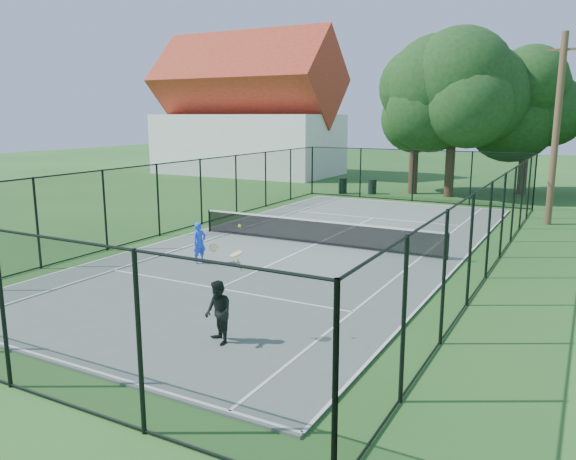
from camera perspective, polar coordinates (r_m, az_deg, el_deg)
The scene contains 13 objects.
ground at distance 21.59m, azimuth 2.82°, elevation -1.61°, with size 120.00×120.00×0.00m, color #22521C.
tennis_court at distance 21.59m, azimuth 2.82°, elevation -1.53°, with size 11.00×24.00×0.06m, color #56665D.
tennis_net at distance 21.47m, azimuth 2.83°, elevation -0.11°, with size 10.08×0.08×0.95m.
fence at distance 21.30m, azimuth 2.86°, elevation 2.32°, with size 13.10×26.10×3.00m.
tree_near_left at distance 36.58m, azimuth 12.86°, elevation 11.51°, with size 6.31×6.31×8.24m.
tree_near_mid at distance 35.75m, azimuth 16.44°, elevation 11.95°, with size 6.76×6.76×8.84m.
tree_near_right at distance 38.51m, azimuth 23.22°, elevation 11.55°, with size 6.29×6.29×8.69m.
building at distance 48.56m, azimuth -4.12°, elevation 11.55°, with size 15.30×8.15×11.87m.
trash_bin_left at distance 36.18m, azimuth 5.57°, elevation 4.51°, with size 0.58×0.58×1.01m.
trash_bin_right at distance 36.21m, azimuth 8.56°, elevation 4.39°, with size 0.58×0.58×0.93m.
utility_pole at distance 28.02m, azimuth 25.60°, elevation 9.20°, with size 1.40×0.30×8.48m.
player_blue at distance 18.91m, azimuth -8.97°, elevation -1.31°, with size 0.81×0.57×1.38m.
player_black at distance 12.29m, azimuth -7.10°, elevation -8.28°, with size 0.85×0.89×2.58m.
Camera 1 is at (9.06, -18.97, 4.92)m, focal length 35.00 mm.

